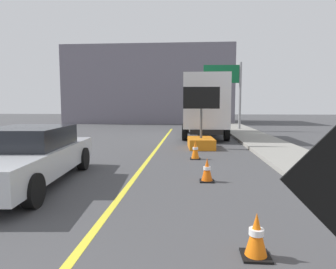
% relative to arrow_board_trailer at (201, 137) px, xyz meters
% --- Properties ---
extents(lane_center_stripe, '(0.14, 36.00, 0.01)m').
position_rel_arrow_board_trailer_xyz_m(lane_center_stripe, '(-1.94, -7.64, -0.48)').
color(lane_center_stripe, yellow).
rests_on(lane_center_stripe, ground).
extents(arrow_board_trailer, '(1.60, 1.87, 2.70)m').
position_rel_arrow_board_trailer_xyz_m(arrow_board_trailer, '(0.00, 0.00, 0.00)').
color(arrow_board_trailer, orange).
rests_on(arrow_board_trailer, ground).
extents(box_truck, '(2.57, 6.73, 3.51)m').
position_rel_arrow_board_trailer_xyz_m(box_truck, '(0.37, 4.55, 1.40)').
color(box_truck, black).
rests_on(box_truck, ground).
extents(pickup_car, '(2.37, 5.16, 1.38)m').
position_rel_arrow_board_trailer_xyz_m(pickup_car, '(-4.45, -6.38, 0.22)').
color(pickup_car, silver).
rests_on(pickup_car, ground).
extents(highway_guide_sign, '(2.79, 0.27, 5.00)m').
position_rel_arrow_board_trailer_xyz_m(highway_guide_sign, '(2.37, 9.15, 2.94)').
color(highway_guide_sign, gray).
rests_on(highway_guide_sign, ground).
extents(far_building_block, '(17.20, 8.39, 7.82)m').
position_rel_arrow_board_trailer_xyz_m(far_building_block, '(-4.81, 20.10, 3.43)').
color(far_building_block, slate).
rests_on(far_building_block, ground).
extents(traffic_cone_near_sign, '(0.36, 0.36, 0.58)m').
position_rel_arrow_board_trailer_xyz_m(traffic_cone_near_sign, '(0.36, -9.57, -0.20)').
color(traffic_cone_near_sign, black).
rests_on(traffic_cone_near_sign, ground).
extents(traffic_cone_mid_lane, '(0.36, 0.36, 0.60)m').
position_rel_arrow_board_trailer_xyz_m(traffic_cone_mid_lane, '(-0.05, -5.84, -0.19)').
color(traffic_cone_mid_lane, black).
rests_on(traffic_cone_mid_lane, ground).
extents(traffic_cone_far_lane, '(0.36, 0.36, 0.68)m').
position_rel_arrow_board_trailer_xyz_m(traffic_cone_far_lane, '(-0.29, -2.74, -0.15)').
color(traffic_cone_far_lane, black).
rests_on(traffic_cone_far_lane, ground).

